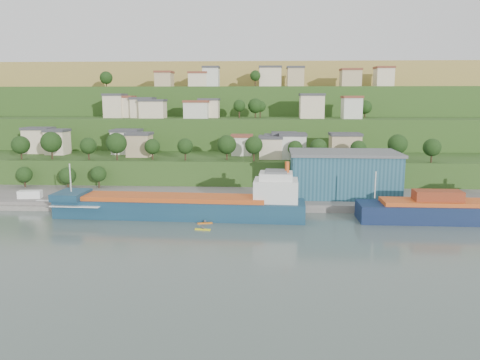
# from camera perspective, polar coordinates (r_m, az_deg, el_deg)

# --- Properties ---
(ground) EXTENTS (500.00, 500.00, 0.00)m
(ground) POSITION_cam_1_polar(r_m,az_deg,el_deg) (111.31, -4.94, -5.68)
(ground) COLOR #47564F
(ground) RESTS_ON ground
(quay) EXTENTS (220.00, 26.00, 4.00)m
(quay) POSITION_cam_1_polar(r_m,az_deg,el_deg) (137.53, 4.97, -2.66)
(quay) COLOR slate
(quay) RESTS_ON ground
(pebble_beach) EXTENTS (40.00, 18.00, 2.40)m
(pebble_beach) POSITION_cam_1_polar(r_m,az_deg,el_deg) (149.11, -25.15, -2.59)
(pebble_beach) COLOR slate
(pebble_beach) RESTS_ON ground
(hillside) EXTENTS (360.00, 211.00, 96.00)m
(hillside) POSITION_cam_1_polar(r_m,az_deg,el_deg) (276.87, -0.14, 3.75)
(hillside) COLOR #284719
(hillside) RESTS_ON ground
(cargo_ship_near) EXTENTS (63.61, 12.82, 16.25)m
(cargo_ship_near) POSITION_cam_1_polar(r_m,az_deg,el_deg) (119.77, -6.37, -3.30)
(cargo_ship_near) COLOR #133047
(cargo_ship_near) RESTS_ON ground
(warehouse) EXTENTS (31.38, 19.62, 12.80)m
(warehouse) POSITION_cam_1_polar(r_m,az_deg,el_deg) (138.96, 12.48, 0.81)
(warehouse) COLOR #1D4758
(warehouse) RESTS_ON quay
(caravan) EXTENTS (6.55, 3.36, 2.93)m
(caravan) POSITION_cam_1_polar(r_m,az_deg,el_deg) (145.25, -24.22, -1.76)
(caravan) COLOR white
(caravan) RESTS_ON pebble_beach
(dinghy) EXTENTS (4.29, 1.82, 0.84)m
(dinghy) POSITION_cam_1_polar(r_m,az_deg,el_deg) (140.35, -22.79, -2.48)
(dinghy) COLOR silver
(dinghy) RESTS_ON pebble_beach
(kayak_orange) EXTENTS (3.66, 1.38, 0.90)m
(kayak_orange) POSITION_cam_1_polar(r_m,az_deg,el_deg) (113.73, -4.30, -5.19)
(kayak_orange) COLOR orange
(kayak_orange) RESTS_ON ground
(kayak_yellow) EXTENTS (3.71, 1.21, 0.91)m
(kayak_yellow) POSITION_cam_1_polar(r_m,az_deg,el_deg) (108.42, -4.57, -5.95)
(kayak_yellow) COLOR yellow
(kayak_yellow) RESTS_ON ground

